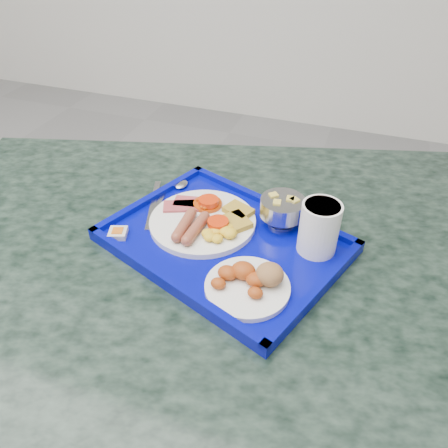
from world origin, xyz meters
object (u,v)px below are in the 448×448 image
(main_plate, at_px, (205,221))
(juice_cup, at_px, (319,226))
(table, at_px, (213,313))
(bread_plate, at_px, (250,282))
(tray, at_px, (224,242))
(fruit_bowl, at_px, (282,208))

(main_plate, xyz_separation_m, juice_cup, (0.23, 0.00, 0.04))
(table, xyz_separation_m, bread_plate, (0.11, -0.10, 0.24))
(tray, distance_m, bread_plate, 0.14)
(main_plate, xyz_separation_m, fruit_bowl, (0.15, 0.06, 0.03))
(bread_plate, xyz_separation_m, juice_cup, (0.09, 0.14, 0.04))
(table, bearing_deg, main_plate, 126.50)
(tray, relative_size, main_plate, 2.41)
(juice_cup, bearing_deg, table, -169.00)
(table, distance_m, fruit_bowl, 0.31)
(bread_plate, height_order, fruit_bowl, fruit_bowl)
(tray, bearing_deg, fruit_bowl, 42.95)
(main_plate, bearing_deg, bread_plate, -45.42)
(table, bearing_deg, juice_cup, 11.00)
(main_plate, bearing_deg, juice_cup, 0.16)
(tray, height_order, fruit_bowl, fruit_bowl)
(tray, xyz_separation_m, fruit_bowl, (0.10, 0.09, 0.05))
(fruit_bowl, height_order, juice_cup, juice_cup)
(main_plate, distance_m, bread_plate, 0.20)
(table, relative_size, juice_cup, 14.09)
(tray, bearing_deg, bread_plate, -51.43)
(tray, distance_m, fruit_bowl, 0.14)
(main_plate, relative_size, bread_plate, 1.47)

